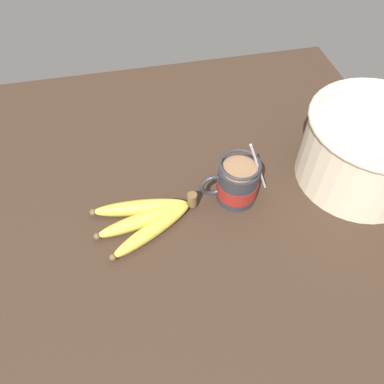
% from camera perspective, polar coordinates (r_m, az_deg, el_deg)
% --- Properties ---
extents(table, '(0.99, 0.99, 0.03)m').
position_cam_1_polar(table, '(0.80, 0.66, -1.23)').
color(table, '#332319').
rests_on(table, ground).
extents(coffee_mug, '(0.14, 0.08, 0.15)m').
position_cam_1_polar(coffee_mug, '(0.76, 6.86, 1.37)').
color(coffee_mug, '#28282D').
rests_on(coffee_mug, table).
extents(banana_bunch, '(0.21, 0.14, 0.04)m').
position_cam_1_polar(banana_bunch, '(0.74, -7.05, -3.96)').
color(banana_bunch, brown).
rests_on(banana_bunch, table).
extents(woven_basket, '(0.27, 0.27, 0.16)m').
position_cam_1_polar(woven_basket, '(0.84, 25.30, 6.14)').
color(woven_basket, beige).
rests_on(woven_basket, table).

